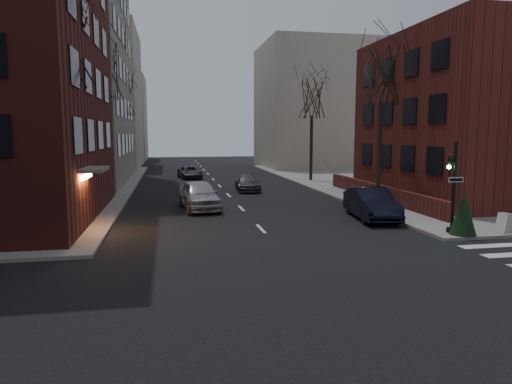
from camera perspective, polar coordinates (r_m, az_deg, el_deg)
ground at (r=10.75m, az=14.01°, el=-17.62°), size 160.00×160.00×0.00m
building_left_tan at (r=45.68m, az=-28.36°, el=18.50°), size 18.00×18.00×28.00m
building_right_brick at (r=34.68m, az=26.17°, el=8.26°), size 12.00×14.00×11.00m
low_wall_right at (r=31.15m, az=15.00°, el=0.00°), size 0.35×16.00×1.00m
building_distant_la at (r=64.87m, az=-20.72°, el=10.86°), size 14.00×16.00×18.00m
building_distant_ra at (r=61.96m, az=7.42°, el=10.53°), size 14.00×14.00×16.00m
building_distant_lb at (r=81.33m, az=-17.19°, el=8.79°), size 10.00×12.00×14.00m
traffic_signal at (r=21.70m, az=23.33°, el=-0.11°), size 0.76×0.44×4.00m
tree_left_a at (r=23.61m, az=-22.83°, el=16.48°), size 4.18×4.18×10.26m
tree_left_b at (r=35.39m, az=-18.74°, el=14.14°), size 4.40×4.40×10.80m
tree_left_c at (r=49.15m, az=-16.44°, el=11.17°), size 3.96×3.96×9.72m
tree_right_a at (r=30.00m, az=15.45°, el=13.85°), size 3.96×3.96×9.72m
tree_right_b at (r=42.94m, az=7.02°, el=11.42°), size 3.74×3.74×9.18m
streetlamp_near at (r=31.07m, az=-18.29°, el=6.50°), size 0.36×0.36×6.28m
streetlamp_far at (r=50.97m, az=-15.39°, el=6.80°), size 0.36×0.36×6.28m
parked_sedan at (r=24.76m, az=14.20°, el=-1.40°), size 2.35×5.21×1.66m
car_lane_silver at (r=27.28m, az=-7.11°, el=-0.38°), size 2.54×5.21×1.71m
car_lane_gray at (r=35.86m, az=-1.05°, el=1.15°), size 2.03×4.43×1.25m
car_lane_far at (r=46.34m, az=-8.26°, el=2.46°), size 2.56×4.59×1.21m
sandwich_board at (r=22.88m, az=28.65°, el=-3.38°), size 0.45×0.59×0.89m
evergreen_shrub at (r=21.56m, az=24.52°, el=-2.43°), size 1.18×1.18×1.87m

